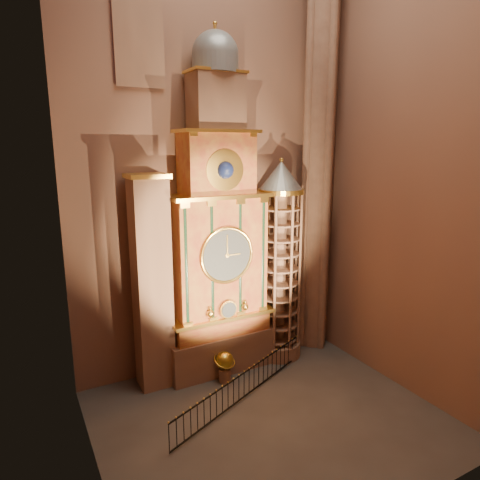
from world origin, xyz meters
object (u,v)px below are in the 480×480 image
stair_turret (279,263)px  celestial_globe (225,364)px  iron_railing (244,385)px  portrait_tower (152,283)px  astronomical_clock (218,243)px

stair_turret → celestial_globe: bearing=-163.3°
stair_turret → iron_railing: bearing=-142.2°
stair_turret → celestial_globe: 5.93m
stair_turret → celestial_globe: stair_turret is taller
stair_turret → portrait_tower: bearing=177.7°
portrait_tower → celestial_globe: size_ratio=6.51×
celestial_globe → stair_turret: bearing=16.7°
celestial_globe → iron_railing: 1.78m
astronomical_clock → stair_turret: size_ratio=1.55×
portrait_tower → celestial_globe: (3.02, -1.44, -4.21)m
astronomical_clock → stair_turret: astronomical_clock is taller
astronomical_clock → celestial_globe: bearing=-105.0°
celestial_globe → iron_railing: size_ratio=0.18×
celestial_globe → iron_railing: (0.12, -1.76, -0.24)m
iron_railing → astronomical_clock: bearing=85.3°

